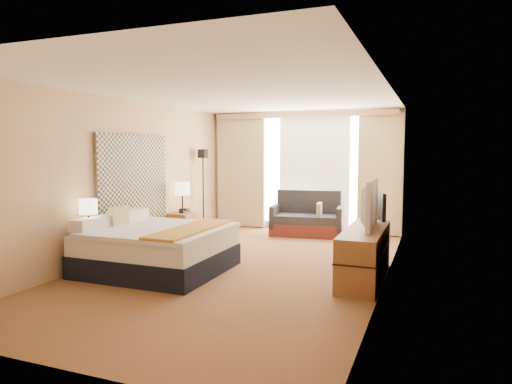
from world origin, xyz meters
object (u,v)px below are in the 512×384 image
(nightstand_left, at_px, (93,254))
(lamp_left, at_px, (88,207))
(floor_lamp, at_px, (203,174))
(nightstand_right, at_px, (182,227))
(media_dresser, at_px, (365,254))
(bed, at_px, (157,248))
(desk_chair, at_px, (371,233))
(loveseat, at_px, (307,220))
(television, at_px, (363,203))
(lamp_right, at_px, (182,189))

(nightstand_left, xyz_separation_m, lamp_left, (0.00, -0.07, 0.68))
(floor_lamp, bearing_deg, lamp_left, -89.50)
(nightstand_right, relative_size, media_dresser, 0.31)
(bed, height_order, desk_chair, desk_chair)
(floor_lamp, bearing_deg, loveseat, 14.36)
(nightstand_left, distance_m, bed, 0.91)
(desk_chair, height_order, television, television)
(desk_chair, relative_size, lamp_right, 1.88)
(media_dresser, height_order, loveseat, loveseat)
(nightstand_right, xyz_separation_m, lamp_left, (0.00, -2.57, 0.68))
(nightstand_left, distance_m, television, 3.91)
(nightstand_right, relative_size, loveseat, 0.36)
(desk_chair, xyz_separation_m, lamp_right, (-3.63, 0.56, 0.51))
(bed, height_order, television, television)
(bed, height_order, floor_lamp, floor_lamp)
(bed, height_order, lamp_left, lamp_left)
(television, bearing_deg, lamp_right, 68.86)
(media_dresser, bearing_deg, nightstand_left, -164.16)
(desk_chair, distance_m, lamp_left, 4.19)
(bed, relative_size, lamp_right, 3.21)
(nightstand_right, distance_m, media_dresser, 3.97)
(floor_lamp, distance_m, desk_chair, 4.09)
(bed, xyz_separation_m, television, (2.84, 0.79, 0.69))
(desk_chair, bearing_deg, lamp_right, 150.42)
(floor_lamp, bearing_deg, bed, -74.54)
(lamp_right, bearing_deg, nightstand_left, -90.97)
(desk_chair, xyz_separation_m, lamp_left, (-3.68, -1.96, 0.46))
(nightstand_right, distance_m, floor_lamp, 1.36)
(bed, relative_size, loveseat, 1.23)
(floor_lamp, xyz_separation_m, lamp_left, (0.03, -3.51, -0.30))
(desk_chair, distance_m, lamp_right, 3.71)
(bed, distance_m, desk_chair, 3.23)
(nightstand_left, bearing_deg, floor_lamp, 90.50)
(loveseat, relative_size, lamp_left, 2.96)
(nightstand_right, xyz_separation_m, media_dresser, (3.70, -1.45, 0.07))
(nightstand_right, relative_size, lamp_left, 1.05)
(floor_lamp, bearing_deg, television, -31.38)
(nightstand_left, relative_size, nightstand_right, 1.00)
(floor_lamp, height_order, lamp_left, floor_lamp)
(nightstand_left, relative_size, bed, 0.29)
(bed, bearing_deg, nightstand_left, -153.72)
(loveseat, height_order, lamp_left, lamp_left)
(desk_chair, bearing_deg, television, -112.93)
(bed, xyz_separation_m, desk_chair, (2.87, 1.49, 0.16))
(lamp_right, bearing_deg, floor_lamp, 94.14)
(nightstand_left, bearing_deg, lamp_left, -89.75)
(desk_chair, bearing_deg, media_dresser, -109.15)
(nightstand_left, relative_size, floor_lamp, 0.31)
(lamp_left, distance_m, lamp_right, 2.52)
(media_dresser, bearing_deg, bed, -167.32)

